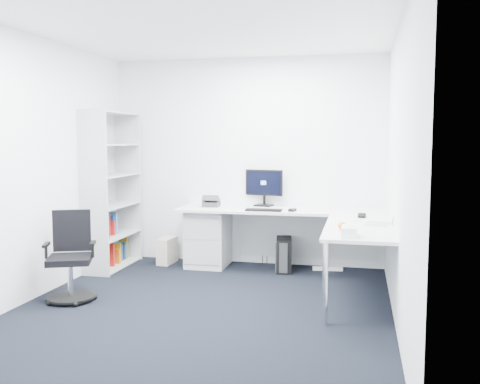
% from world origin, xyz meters
% --- Properties ---
extents(ground, '(4.20, 4.20, 0.00)m').
position_xyz_m(ground, '(0.00, 0.00, 0.00)').
color(ground, black).
extents(ceiling, '(4.20, 4.20, 0.00)m').
position_xyz_m(ceiling, '(0.00, 0.00, 2.70)').
color(ceiling, white).
extents(wall_back, '(3.60, 0.02, 2.70)m').
position_xyz_m(wall_back, '(0.00, 2.10, 1.35)').
color(wall_back, white).
rests_on(wall_back, ground).
extents(wall_front, '(3.60, 0.02, 2.70)m').
position_xyz_m(wall_front, '(0.00, -2.10, 1.35)').
color(wall_front, white).
rests_on(wall_front, ground).
extents(wall_left, '(0.02, 4.20, 2.70)m').
position_xyz_m(wall_left, '(-1.80, 0.00, 1.35)').
color(wall_left, white).
rests_on(wall_left, ground).
extents(wall_right, '(0.02, 4.20, 2.70)m').
position_xyz_m(wall_right, '(1.80, 0.00, 1.35)').
color(wall_right, white).
rests_on(wall_right, ground).
extents(l_desk, '(2.66, 1.49, 0.78)m').
position_xyz_m(l_desk, '(0.55, 1.40, 0.39)').
color(l_desk, silver).
rests_on(l_desk, ground).
extents(drawer_pedestal, '(0.50, 0.62, 0.77)m').
position_xyz_m(drawer_pedestal, '(-0.44, 1.82, 0.38)').
color(drawer_pedestal, silver).
rests_on(drawer_pedestal, ground).
extents(bookshelf, '(0.39, 1.00, 2.00)m').
position_xyz_m(bookshelf, '(-1.62, 1.45, 1.00)').
color(bookshelf, '#B3B5B5').
rests_on(bookshelf, ground).
extents(task_chair, '(0.66, 0.66, 0.91)m').
position_xyz_m(task_chair, '(-1.39, 0.01, 0.46)').
color(task_chair, black).
rests_on(task_chair, ground).
extents(black_pc_tower, '(0.24, 0.44, 0.41)m').
position_xyz_m(black_pc_tower, '(0.56, 1.74, 0.21)').
color(black_pc_tower, black).
rests_on(black_pc_tower, ground).
extents(beige_pc_tower, '(0.19, 0.37, 0.34)m').
position_xyz_m(beige_pc_tower, '(-1.01, 1.80, 0.17)').
color(beige_pc_tower, beige).
rests_on(beige_pc_tower, ground).
extents(power_strip, '(0.38, 0.11, 0.04)m').
position_xyz_m(power_strip, '(1.10, 1.87, 0.02)').
color(power_strip, white).
rests_on(power_strip, ground).
extents(monitor, '(0.53, 0.26, 0.49)m').
position_xyz_m(monitor, '(0.25, 2.00, 1.02)').
color(monitor, black).
rests_on(monitor, l_desk).
extents(black_keyboard, '(0.44, 0.17, 0.02)m').
position_xyz_m(black_keyboard, '(0.34, 1.53, 0.79)').
color(black_keyboard, black).
rests_on(black_keyboard, l_desk).
extents(mouse, '(0.09, 0.12, 0.03)m').
position_xyz_m(mouse, '(0.68, 1.57, 0.79)').
color(mouse, black).
rests_on(mouse, l_desk).
extents(desk_phone, '(0.22, 0.22, 0.14)m').
position_xyz_m(desk_phone, '(-0.40, 1.80, 0.85)').
color(desk_phone, '#2D2D2F').
rests_on(desk_phone, l_desk).
extents(laptop, '(0.36, 0.36, 0.22)m').
position_xyz_m(laptop, '(1.65, 0.77, 0.89)').
color(laptop, silver).
rests_on(laptop, l_desk).
extents(white_keyboard, '(0.17, 0.41, 0.01)m').
position_xyz_m(white_keyboard, '(1.35, 0.75, 0.78)').
color(white_keyboard, white).
rests_on(white_keyboard, l_desk).
extents(headphones, '(0.14, 0.21, 0.06)m').
position_xyz_m(headphones, '(1.50, 1.28, 0.81)').
color(headphones, black).
rests_on(headphones, l_desk).
extents(orange_fruit, '(0.08, 0.08, 0.08)m').
position_xyz_m(orange_fruit, '(1.31, 0.34, 0.82)').
color(orange_fruit, orange).
rests_on(orange_fruit, l_desk).
extents(tissue_box, '(0.14, 0.26, 0.09)m').
position_xyz_m(tissue_box, '(1.39, 0.01, 0.82)').
color(tissue_box, white).
rests_on(tissue_box, l_desk).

